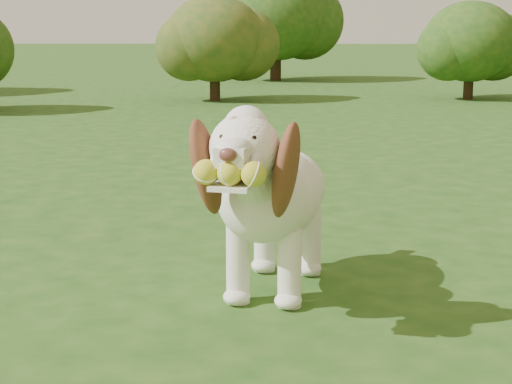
{
  "coord_description": "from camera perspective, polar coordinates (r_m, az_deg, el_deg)",
  "views": [
    {
      "loc": [
        -0.36,
        -3.66,
        1.12
      ],
      "look_at": [
        -0.46,
        -0.5,
        0.49
      ],
      "focal_mm": 60.0,
      "sensor_mm": 36.0,
      "label": 1
    }
  ],
  "objects": [
    {
      "name": "shrub_b",
      "position": [
        12.27,
        -2.79,
        10.16
      ],
      "size": [
        1.43,
        1.43,
        1.48
      ],
      "color": "#382314",
      "rests_on": "ground"
    },
    {
      "name": "shrub_i",
      "position": [
        16.5,
        1.33,
        11.72
      ],
      "size": [
        2.02,
        2.02,
        2.1
      ],
      "color": "#382314",
      "rests_on": "ground"
    },
    {
      "name": "dog",
      "position": [
        3.48,
        1.01,
        0.07
      ],
      "size": [
        0.59,
        1.27,
        0.83
      ],
      "rotation": [
        0.0,
        0.0,
        -0.21
      ],
      "color": "white",
      "rests_on": "ground"
    },
    {
      "name": "shrub_c",
      "position": [
        12.86,
        14.11,
        9.7
      ],
      "size": [
        1.36,
        1.36,
        1.41
      ],
      "color": "#382314",
      "rests_on": "ground"
    },
    {
      "name": "ground",
      "position": [
        3.84,
        7.14,
        -5.7
      ],
      "size": [
        80.0,
        80.0,
        0.0
      ],
      "primitive_type": "plane",
      "color": "#1B4413",
      "rests_on": "ground"
    }
  ]
}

